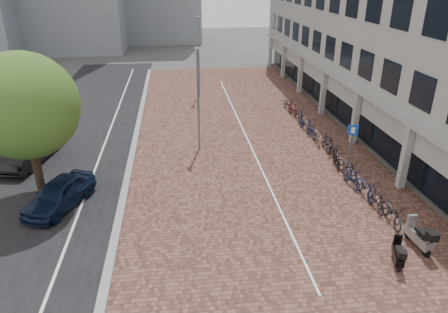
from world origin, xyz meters
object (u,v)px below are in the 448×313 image
at_px(car_dark, 29,148).
at_px(scooter_mid, 398,253).
at_px(scooter_front, 419,235).
at_px(parking_sign, 351,140).
at_px(car_navy, 59,194).

xyz_separation_m(car_dark, scooter_mid, (16.48, -11.15, -0.37)).
distance_m(scooter_front, parking_sign, 7.09).
distance_m(car_navy, parking_sign, 14.98).
bearing_deg(car_dark, car_navy, -50.34).
relative_size(car_dark, parking_sign, 1.91).
xyz_separation_m(car_navy, scooter_front, (14.82, -4.93, -0.10)).
bearing_deg(parking_sign, scooter_mid, -77.67).
bearing_deg(scooter_front, car_dark, 146.76).
height_order(scooter_front, scooter_mid, scooter_front).
height_order(car_navy, parking_sign, parking_sign).
bearing_deg(car_dark, scooter_front, -19.06).
bearing_deg(car_dark, parking_sign, 0.44).
bearing_deg(scooter_front, car_navy, 158.54).
distance_m(car_navy, car_dark, 6.14).
height_order(car_dark, parking_sign, parking_sign).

